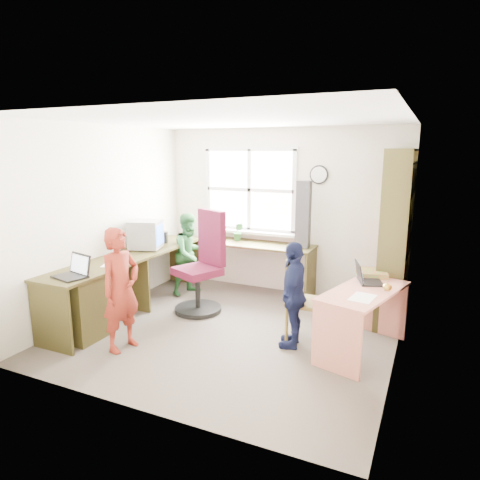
{
  "coord_description": "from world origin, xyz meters",
  "views": [
    {
      "loc": [
        2.04,
        -4.21,
        2.08
      ],
      "look_at": [
        0.0,
        0.25,
        1.05
      ],
      "focal_mm": 32.0,
      "sensor_mm": 36.0,
      "label": 1
    }
  ],
  "objects_px": {
    "wooden_chair": "(302,296)",
    "crt_monitor": "(146,235)",
    "bookshelf": "(396,241)",
    "cd_tower": "(303,214)",
    "potted_plant": "(238,232)",
    "laptop_left": "(74,272)",
    "swivel_chair": "(203,269)",
    "person_navy": "(294,295)",
    "l_desk": "(124,287)",
    "right_desk": "(363,307)",
    "person_red": "(121,290)",
    "laptop_right": "(366,278)",
    "person_green": "(190,254)"
  },
  "relations": [
    {
      "from": "person_red",
      "to": "laptop_right",
      "type": "bearing_deg",
      "value": -52.84
    },
    {
      "from": "right_desk",
      "to": "cd_tower",
      "type": "relative_size",
      "value": 1.39
    },
    {
      "from": "l_desk",
      "to": "person_navy",
      "type": "bearing_deg",
      "value": 6.88
    },
    {
      "from": "crt_monitor",
      "to": "cd_tower",
      "type": "height_order",
      "value": "cd_tower"
    },
    {
      "from": "crt_monitor",
      "to": "cd_tower",
      "type": "relative_size",
      "value": 0.53
    },
    {
      "from": "right_desk",
      "to": "person_navy",
      "type": "relative_size",
      "value": 1.11
    },
    {
      "from": "right_desk",
      "to": "swivel_chair",
      "type": "distance_m",
      "value": 2.13
    },
    {
      "from": "cd_tower",
      "to": "potted_plant",
      "type": "height_order",
      "value": "cd_tower"
    },
    {
      "from": "bookshelf",
      "to": "cd_tower",
      "type": "xyz_separation_m",
      "value": [
        -1.25,
        0.28,
        0.21
      ]
    },
    {
      "from": "right_desk",
      "to": "person_green",
      "type": "bearing_deg",
      "value": 176.78
    },
    {
      "from": "right_desk",
      "to": "laptop_right",
      "type": "height_order",
      "value": "laptop_right"
    },
    {
      "from": "l_desk",
      "to": "cd_tower",
      "type": "bearing_deg",
      "value": 45.7
    },
    {
      "from": "laptop_right",
      "to": "person_green",
      "type": "relative_size",
      "value": 0.33
    },
    {
      "from": "laptop_left",
      "to": "crt_monitor",
      "type": "bearing_deg",
      "value": 107.42
    },
    {
      "from": "swivel_chair",
      "to": "person_green",
      "type": "height_order",
      "value": "swivel_chair"
    },
    {
      "from": "l_desk",
      "to": "bookshelf",
      "type": "bearing_deg",
      "value": 26.43
    },
    {
      "from": "swivel_chair",
      "to": "laptop_left",
      "type": "bearing_deg",
      "value": -94.57
    },
    {
      "from": "wooden_chair",
      "to": "laptop_left",
      "type": "height_order",
      "value": "laptop_left"
    },
    {
      "from": "bookshelf",
      "to": "person_green",
      "type": "height_order",
      "value": "bookshelf"
    },
    {
      "from": "bookshelf",
      "to": "cd_tower",
      "type": "distance_m",
      "value": 1.29
    },
    {
      "from": "right_desk",
      "to": "cd_tower",
      "type": "xyz_separation_m",
      "value": [
        -1.06,
        1.35,
        0.72
      ]
    },
    {
      "from": "potted_plant",
      "to": "person_green",
      "type": "distance_m",
      "value": 0.78
    },
    {
      "from": "crt_monitor",
      "to": "person_green",
      "type": "height_order",
      "value": "person_green"
    },
    {
      "from": "right_desk",
      "to": "person_navy",
      "type": "xyz_separation_m",
      "value": [
        -0.7,
        -0.15,
        0.08
      ]
    },
    {
      "from": "l_desk",
      "to": "laptop_right",
      "type": "height_order",
      "value": "laptop_right"
    },
    {
      "from": "wooden_chair",
      "to": "crt_monitor",
      "type": "height_order",
      "value": "crt_monitor"
    },
    {
      "from": "cd_tower",
      "to": "person_navy",
      "type": "relative_size",
      "value": 0.8
    },
    {
      "from": "person_red",
      "to": "cd_tower",
      "type": "bearing_deg",
      "value": -19.82
    },
    {
      "from": "wooden_chair",
      "to": "laptop_right",
      "type": "relative_size",
      "value": 2.41
    },
    {
      "from": "l_desk",
      "to": "wooden_chair",
      "type": "height_order",
      "value": "wooden_chair"
    },
    {
      "from": "right_desk",
      "to": "l_desk",
      "type": "bearing_deg",
      "value": -156.05
    },
    {
      "from": "l_desk",
      "to": "swivel_chair",
      "type": "relative_size",
      "value": 2.24
    },
    {
      "from": "wooden_chair",
      "to": "person_green",
      "type": "relative_size",
      "value": 0.79
    },
    {
      "from": "laptop_left",
      "to": "cd_tower",
      "type": "distance_m",
      "value": 3.04
    },
    {
      "from": "bookshelf",
      "to": "potted_plant",
      "type": "relative_size",
      "value": 7.66
    },
    {
      "from": "swivel_chair",
      "to": "person_green",
      "type": "relative_size",
      "value": 1.1
    },
    {
      "from": "person_green",
      "to": "potted_plant",
      "type": "bearing_deg",
      "value": -28.87
    },
    {
      "from": "wooden_chair",
      "to": "person_navy",
      "type": "height_order",
      "value": "person_navy"
    },
    {
      "from": "right_desk",
      "to": "swivel_chair",
      "type": "relative_size",
      "value": 0.97
    },
    {
      "from": "swivel_chair",
      "to": "l_desk",
      "type": "bearing_deg",
      "value": -106.72
    },
    {
      "from": "crt_monitor",
      "to": "potted_plant",
      "type": "xyz_separation_m",
      "value": [
        0.92,
        1.02,
        -0.06
      ]
    },
    {
      "from": "crt_monitor",
      "to": "person_green",
      "type": "relative_size",
      "value": 0.41
    },
    {
      "from": "potted_plant",
      "to": "wooden_chair",
      "type": "bearing_deg",
      "value": -43.98
    },
    {
      "from": "laptop_left",
      "to": "person_green",
      "type": "xyz_separation_m",
      "value": [
        0.27,
        1.94,
        -0.21
      ]
    },
    {
      "from": "laptop_right",
      "to": "cd_tower",
      "type": "bearing_deg",
      "value": 24.17
    },
    {
      "from": "laptop_right",
      "to": "person_green",
      "type": "distance_m",
      "value": 2.66
    },
    {
      "from": "l_desk",
      "to": "bookshelf",
      "type": "distance_m",
      "value": 3.35
    },
    {
      "from": "l_desk",
      "to": "crt_monitor",
      "type": "height_order",
      "value": "crt_monitor"
    },
    {
      "from": "laptop_left",
      "to": "person_navy",
      "type": "bearing_deg",
      "value": 35.93
    },
    {
      "from": "crt_monitor",
      "to": "person_green",
      "type": "xyz_separation_m",
      "value": [
        0.37,
        0.55,
        -0.35
      ]
    }
  ]
}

